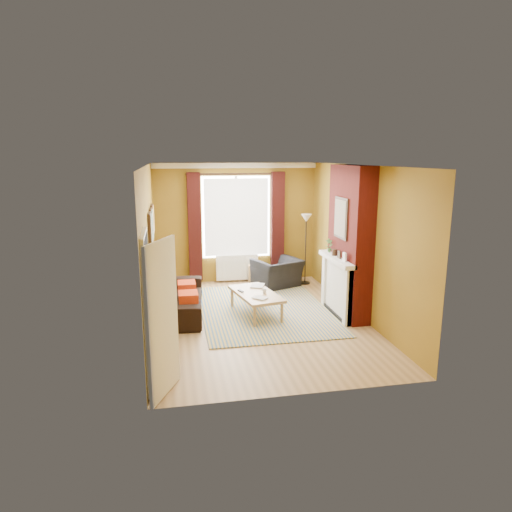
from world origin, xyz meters
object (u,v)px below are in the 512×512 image
armchair (277,273)px  floor_lamp (306,229)px  sofa (179,297)px  coffee_table (256,295)px  wicker_stool (256,274)px

armchair → floor_lamp: size_ratio=0.60×
sofa → coffee_table: sofa is taller
armchair → wicker_stool: bearing=-58.9°
coffee_table → floor_lamp: bearing=39.6°
sofa → wicker_stool: sofa is taller
wicker_stool → floor_lamp: size_ratio=0.28×
armchair → coffee_table: size_ratio=0.69×
coffee_table → wicker_stool: (0.41, 2.12, -0.17)m
sofa → wicker_stool: bearing=-42.6°
floor_lamp → wicker_stool: bearing=170.0°
wicker_stool → floor_lamp: bearing=-10.0°
coffee_table → floor_lamp: 2.63m
wicker_stool → floor_lamp: 1.58m
wicker_stool → coffee_table: bearing=-101.1°
sofa → coffee_table: size_ratio=1.53×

